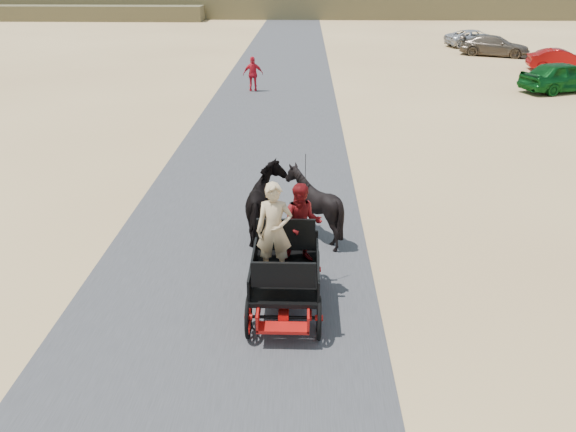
{
  "coord_description": "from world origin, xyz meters",
  "views": [
    {
      "loc": [
        1.53,
        -7.96,
        6.05
      ],
      "look_at": [
        1.2,
        2.7,
        1.2
      ],
      "focal_mm": 35.0,
      "sensor_mm": 36.0,
      "label": 1
    }
  ],
  "objects_px": {
    "car_c": "(495,46)",
    "car_d": "(475,38)",
    "horse_left": "(266,205)",
    "horse_right": "(313,205)",
    "carriage": "(285,291)",
    "pedestrian": "(253,74)",
    "car_a": "(563,77)",
    "car_b": "(561,60)"
  },
  "relations": [
    {
      "from": "carriage",
      "to": "car_a",
      "type": "bearing_deg",
      "value": 56.34
    },
    {
      "from": "car_a",
      "to": "pedestrian",
      "type": "bearing_deg",
      "value": 71.53
    },
    {
      "from": "horse_right",
      "to": "car_b",
      "type": "distance_m",
      "value": 27.81
    },
    {
      "from": "horse_right",
      "to": "car_a",
      "type": "relative_size",
      "value": 0.38
    },
    {
      "from": "carriage",
      "to": "car_b",
      "type": "xyz_separation_m",
      "value": [
        15.77,
        26.28,
        0.26
      ]
    },
    {
      "from": "car_a",
      "to": "car_d",
      "type": "xyz_separation_m",
      "value": [
        0.08,
        16.52,
        -0.13
      ]
    },
    {
      "from": "horse_left",
      "to": "car_d",
      "type": "relative_size",
      "value": 0.44
    },
    {
      "from": "carriage",
      "to": "car_d",
      "type": "xyz_separation_m",
      "value": [
        13.39,
        36.51,
        0.27
      ]
    },
    {
      "from": "horse_right",
      "to": "car_c",
      "type": "height_order",
      "value": "horse_right"
    },
    {
      "from": "car_c",
      "to": "horse_right",
      "type": "bearing_deg",
      "value": 178.57
    },
    {
      "from": "horse_right",
      "to": "pedestrian",
      "type": "bearing_deg",
      "value": -80.18
    },
    {
      "from": "pedestrian",
      "to": "car_b",
      "type": "xyz_separation_m",
      "value": [
        18.1,
        6.65,
        -0.24
      ]
    },
    {
      "from": "carriage",
      "to": "pedestrian",
      "type": "height_order",
      "value": "pedestrian"
    },
    {
      "from": "car_c",
      "to": "pedestrian",
      "type": "bearing_deg",
      "value": 150.52
    },
    {
      "from": "horse_right",
      "to": "pedestrian",
      "type": "distance_m",
      "value": 16.88
    },
    {
      "from": "car_d",
      "to": "horse_right",
      "type": "bearing_deg",
      "value": 147.08
    },
    {
      "from": "car_b",
      "to": "car_c",
      "type": "height_order",
      "value": "car_c"
    },
    {
      "from": "car_b",
      "to": "car_c",
      "type": "relative_size",
      "value": 0.8
    },
    {
      "from": "car_b",
      "to": "car_a",
      "type": "bearing_deg",
      "value": 166.37
    },
    {
      "from": "car_b",
      "to": "carriage",
      "type": "bearing_deg",
      "value": 156.73
    },
    {
      "from": "pedestrian",
      "to": "car_a",
      "type": "xyz_separation_m",
      "value": [
        15.65,
        0.36,
        -0.11
      ]
    },
    {
      "from": "carriage",
      "to": "car_d",
      "type": "distance_m",
      "value": 38.89
    },
    {
      "from": "horse_right",
      "to": "car_b",
      "type": "xyz_separation_m",
      "value": [
        15.22,
        23.28,
        -0.23
      ]
    },
    {
      "from": "car_c",
      "to": "car_d",
      "type": "xyz_separation_m",
      "value": [
        -0.12,
        4.58,
        -0.05
      ]
    },
    {
      "from": "horse_right",
      "to": "horse_left",
      "type": "bearing_deg",
      "value": 0.0
    },
    {
      "from": "car_a",
      "to": "car_c",
      "type": "xyz_separation_m",
      "value": [
        0.19,
        11.93,
        -0.08
      ]
    },
    {
      "from": "pedestrian",
      "to": "car_c",
      "type": "relative_size",
      "value": 0.37
    },
    {
      "from": "horse_right",
      "to": "car_d",
      "type": "relative_size",
      "value": 0.37
    },
    {
      "from": "carriage",
      "to": "horse_right",
      "type": "bearing_deg",
      "value": 79.61
    },
    {
      "from": "carriage",
      "to": "horse_left",
      "type": "bearing_deg",
      "value": 100.39
    },
    {
      "from": "car_a",
      "to": "car_d",
      "type": "height_order",
      "value": "car_a"
    },
    {
      "from": "pedestrian",
      "to": "car_d",
      "type": "height_order",
      "value": "pedestrian"
    },
    {
      "from": "carriage",
      "to": "pedestrian",
      "type": "bearing_deg",
      "value": 96.77
    },
    {
      "from": "car_a",
      "to": "car_d",
      "type": "distance_m",
      "value": 16.52
    },
    {
      "from": "horse_left",
      "to": "pedestrian",
      "type": "relative_size",
      "value": 1.16
    },
    {
      "from": "horse_right",
      "to": "car_d",
      "type": "distance_m",
      "value": 35.89
    },
    {
      "from": "horse_right",
      "to": "car_d",
      "type": "bearing_deg",
      "value": -110.97
    },
    {
      "from": "car_c",
      "to": "car_d",
      "type": "height_order",
      "value": "car_c"
    },
    {
      "from": "horse_right",
      "to": "carriage",
      "type": "bearing_deg",
      "value": 79.61
    },
    {
      "from": "car_a",
      "to": "car_c",
      "type": "height_order",
      "value": "car_a"
    },
    {
      "from": "carriage",
      "to": "pedestrian",
      "type": "relative_size",
      "value": 1.39
    },
    {
      "from": "horse_left",
      "to": "carriage",
      "type": "bearing_deg",
      "value": 100.39
    }
  ]
}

